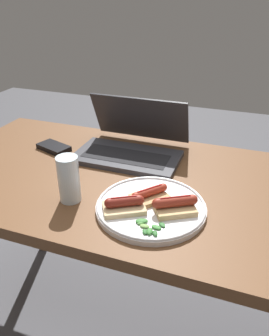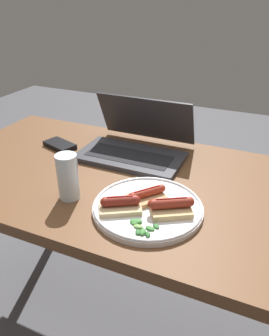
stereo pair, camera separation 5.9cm
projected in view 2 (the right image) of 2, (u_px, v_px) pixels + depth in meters
The scene contains 10 objects.
ground_plane at pixel (144, 328), 1.36m from camera, with size 6.00×6.00×0.00m, color #4C4C51.
desk at pixel (146, 199), 1.05m from camera, with size 1.47×0.69×0.71m.
laptop at pixel (135, 145), 1.17m from camera, with size 0.36×0.28×0.19m.
plate at pixel (148, 207), 0.88m from camera, with size 0.30×0.30×0.02m.
sausage_toast_left at pixel (147, 195), 0.90m from camera, with size 0.12×0.12×0.04m.
sausage_toast_middle at pixel (120, 204), 0.86m from camera, with size 0.13×0.12×0.04m.
sausage_toast_right at pixel (171, 207), 0.84m from camera, with size 0.13×0.12×0.05m.
salad_pile at pixel (142, 227), 0.80m from camera, with size 0.08×0.06×0.01m.
drinking_glass at pixel (68, 177), 0.91m from camera, with size 0.06×0.06×0.13m.
external_drive at pixel (60, 145), 1.24m from camera, with size 0.14×0.10×0.02m.
Camera 2 is at (0.32, -0.82, 1.23)m, focal length 35.00 mm.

